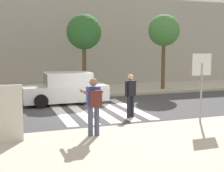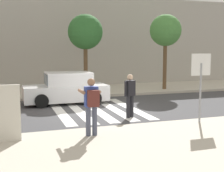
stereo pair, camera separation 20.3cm
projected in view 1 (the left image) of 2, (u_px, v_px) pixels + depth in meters
The scene contains 16 objects.
ground_plane at pixel (98, 111), 13.69m from camera, with size 120.00×120.00×0.00m, color #424244.
sidewalk_near at pixel (168, 155), 7.87m from camera, with size 60.00×6.00×0.14m, color beige.
sidewalk_far at pixel (70, 91), 19.29m from camera, with size 60.00×4.80×0.14m, color beige.
building_facade_far at pixel (57, 42), 23.03m from camera, with size 56.00×4.00×6.37m, color #ADA89E.
crosswalk_stripe_0 at pixel (61, 112), 13.34m from camera, with size 0.44×5.20×0.01m, color silver.
crosswalk_stripe_1 at pixel (79, 111), 13.61m from camera, with size 0.44×5.20×0.01m, color silver.
crosswalk_stripe_2 at pixel (96, 110), 13.87m from camera, with size 0.44×5.20×0.01m, color silver.
crosswalk_stripe_3 at pixel (113, 109), 14.14m from camera, with size 0.44×5.20×0.01m, color silver.
crosswalk_stripe_4 at pixel (130, 108), 14.40m from camera, with size 0.44×5.20×0.01m, color silver.
stop_sign at pixel (202, 72), 10.91m from camera, with size 0.76×0.08×2.41m.
photographer_with_backpack at pixel (94, 102), 9.19m from camera, with size 0.59×0.85×1.72m.
pedestrian_crossing at pixel (130, 93), 12.28m from camera, with size 0.54×0.37×1.72m.
parked_car_white at pixel (66, 89), 15.44m from camera, with size 4.10×1.92×1.55m.
street_tree_center at pixel (84, 33), 18.25m from camera, with size 2.06×2.06×4.57m.
street_tree_east at pixel (164, 31), 19.51m from camera, with size 1.97×1.97×4.69m.
advertising_board at pixel (2, 114), 8.58m from camera, with size 1.10×0.12×1.60m.
Camera 1 is at (-3.87, -12.90, 2.75)m, focal length 50.00 mm.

